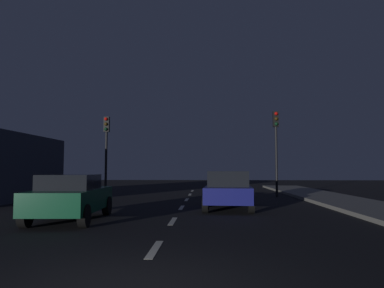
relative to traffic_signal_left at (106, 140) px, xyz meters
name	(u,v)px	position (x,y,z in m)	size (l,w,h in m)	color
ground_plane	(175,218)	(4.87, -8.96, -3.30)	(80.00, 80.00, 0.00)	black
lane_stripe_second	(155,249)	(4.87, -13.36, -3.30)	(0.16, 1.60, 0.01)	silver
lane_stripe_third	(173,221)	(4.87, -9.56, -3.30)	(0.16, 1.60, 0.01)	silver
lane_stripe_fourth	(182,208)	(4.87, -5.76, -3.30)	(0.16, 1.60, 0.01)	silver
lane_stripe_fifth	(187,200)	(4.87, -1.96, -3.30)	(0.16, 1.60, 0.01)	silver
lane_stripe_sixth	(190,194)	(4.87, 1.84, -3.30)	(0.16, 1.60, 0.01)	silver
lane_stripe_seventh	(192,191)	(4.87, 5.64, -3.30)	(0.16, 1.60, 0.01)	silver
traffic_signal_left	(106,140)	(0.00, 0.00, 0.00)	(0.32, 0.38, 4.69)	black
traffic_signal_right	(276,137)	(9.95, 0.00, 0.16)	(0.32, 0.38, 4.95)	black
car_stopped_ahead	(228,190)	(6.79, -6.12, -2.54)	(2.11, 4.05, 1.52)	navy
car_adjacent_lane	(71,197)	(1.69, -9.62, -2.56)	(2.00, 3.89, 1.43)	#0F4C2D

